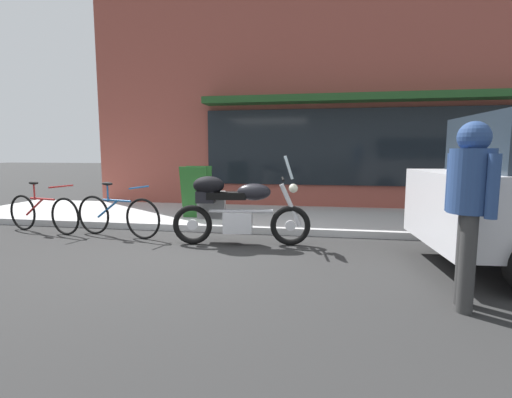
# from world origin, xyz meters

# --- Properties ---
(ground_plane) EXTENTS (80.00, 80.00, 0.00)m
(ground_plane) POSITION_xyz_m (0.00, 0.00, 0.00)
(ground_plane) COLOR #282828
(touring_motorcycle) EXTENTS (2.14, 0.64, 1.39)m
(touring_motorcycle) POSITION_xyz_m (0.46, 0.60, 0.60)
(touring_motorcycle) COLOR black
(touring_motorcycle) RESTS_ON ground_plane
(parked_bicycle) EXTENTS (1.71, 0.53, 0.93)m
(parked_bicycle) POSITION_xyz_m (-1.61, 0.78, 0.37)
(parked_bicycle) COLOR black
(parked_bicycle) RESTS_ON ground_plane
(pedestrian_walking) EXTENTS (0.50, 0.52, 1.71)m
(pedestrian_walking) POSITION_xyz_m (3.13, -1.43, 1.08)
(pedestrian_walking) COLOR #333333
(pedestrian_walking) RESTS_ON ground_plane
(sandwich_board_sign) EXTENTS (0.55, 0.43, 1.03)m
(sandwich_board_sign) POSITION_xyz_m (-0.68, 2.19, 0.64)
(sandwich_board_sign) COLOR #1E511E
(sandwich_board_sign) RESTS_ON sidewalk_curb
(second_bicycle_by_cafe) EXTENTS (1.70, 0.56, 0.92)m
(second_bicycle_by_cafe) POSITION_xyz_m (-3.09, 0.85, 0.36)
(second_bicycle_by_cafe) COLOR black
(second_bicycle_by_cafe) RESTS_ON ground_plane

